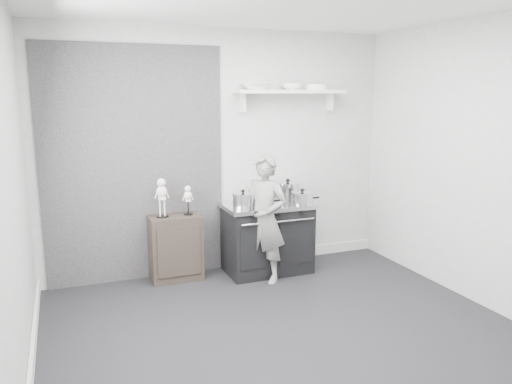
# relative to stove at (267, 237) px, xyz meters

# --- Properties ---
(ground) EXTENTS (4.00, 4.00, 0.00)m
(ground) POSITION_rel_stove_xyz_m (-0.44, -1.48, -0.40)
(ground) COLOR black
(ground) RESTS_ON ground
(room_shell) EXTENTS (4.02, 3.62, 2.71)m
(room_shell) POSITION_rel_stove_xyz_m (-0.53, -1.33, 1.24)
(room_shell) COLOR #A8A8A6
(room_shell) RESTS_ON ground
(wall_shelf) EXTENTS (1.30, 0.26, 0.24)m
(wall_shelf) POSITION_rel_stove_xyz_m (0.36, 0.20, 1.61)
(wall_shelf) COLOR white
(wall_shelf) RESTS_ON room_shell
(stove) EXTENTS (0.99, 0.62, 0.80)m
(stove) POSITION_rel_stove_xyz_m (0.00, 0.00, 0.00)
(stove) COLOR black
(stove) RESTS_ON ground
(side_cabinet) EXTENTS (0.55, 0.32, 0.71)m
(side_cabinet) POSITION_rel_stove_xyz_m (-1.02, 0.13, -0.05)
(side_cabinet) COLOR black
(side_cabinet) RESTS_ON ground
(child) EXTENTS (0.57, 0.60, 1.38)m
(child) POSITION_rel_stove_xyz_m (-0.14, -0.26, 0.29)
(child) COLOR slate
(child) RESTS_ON ground
(pot_front_left) EXTENTS (0.32, 0.23, 0.19)m
(pot_front_left) POSITION_rel_stove_xyz_m (-0.32, -0.07, 0.47)
(pot_front_left) COLOR silver
(pot_front_left) RESTS_ON stove
(pot_back_left) EXTENTS (0.37, 0.28, 0.20)m
(pot_back_left) POSITION_rel_stove_xyz_m (-0.07, 0.10, 0.47)
(pot_back_left) COLOR silver
(pot_back_left) RESTS_ON stove
(pot_back_right) EXTENTS (0.36, 0.27, 0.24)m
(pot_back_right) POSITION_rel_stove_xyz_m (0.30, 0.12, 0.49)
(pot_back_right) COLOR silver
(pot_back_right) RESTS_ON stove
(pot_front_right) EXTENTS (0.33, 0.25, 0.18)m
(pot_front_right) POSITION_rel_stove_xyz_m (0.33, -0.19, 0.46)
(pot_front_right) COLOR silver
(pot_front_right) RESTS_ON stove
(pot_front_center) EXTENTS (0.25, 0.17, 0.17)m
(pot_front_center) POSITION_rel_stove_xyz_m (-0.10, -0.18, 0.47)
(pot_front_center) COLOR silver
(pot_front_center) RESTS_ON stove
(skeleton_full) EXTENTS (0.13, 0.09, 0.48)m
(skeleton_full) POSITION_rel_stove_xyz_m (-1.15, 0.13, 0.55)
(skeleton_full) COLOR silver
(skeleton_full) RESTS_ON side_cabinet
(skeleton_torso) EXTENTS (0.10, 0.07, 0.37)m
(skeleton_torso) POSITION_rel_stove_xyz_m (-0.87, 0.13, 0.49)
(skeleton_torso) COLOR silver
(skeleton_torso) RESTS_ON side_cabinet
(bowl_large) EXTENTS (0.31, 0.31, 0.08)m
(bowl_large) POSITION_rel_stove_xyz_m (-0.06, 0.19, 1.68)
(bowl_large) COLOR white
(bowl_large) RESTS_ON wall_shelf
(bowl_small) EXTENTS (0.22, 0.22, 0.07)m
(bowl_small) POSITION_rel_stove_xyz_m (0.37, 0.19, 1.67)
(bowl_small) COLOR white
(bowl_small) RESTS_ON wall_shelf
(plate_stack) EXTENTS (0.26, 0.26, 0.06)m
(plate_stack) POSITION_rel_stove_xyz_m (0.68, 0.19, 1.67)
(plate_stack) COLOR white
(plate_stack) RESTS_ON wall_shelf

